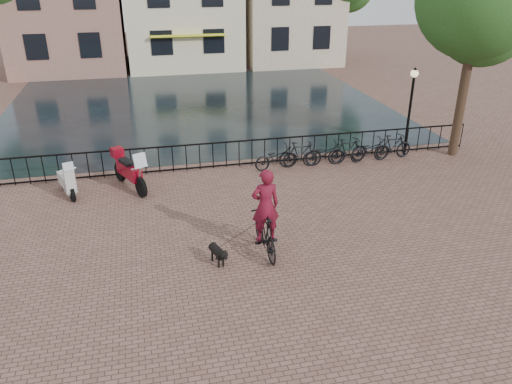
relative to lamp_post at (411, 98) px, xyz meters
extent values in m
plane|color=brown|center=(-7.20, -7.60, -2.38)|extent=(100.00, 100.00, 0.00)
plane|color=black|center=(-7.20, 9.70, -2.38)|extent=(20.00, 20.00, 0.00)
cube|color=black|center=(-7.20, 0.40, -1.38)|extent=(20.00, 0.05, 0.05)
cube|color=black|center=(-7.20, 0.40, -2.30)|extent=(20.00, 0.05, 0.05)
cube|color=yellow|center=(-6.70, 17.70, 0.22)|extent=(5.00, 0.60, 0.15)
cylinder|color=black|center=(-18.20, 19.40, 0.77)|extent=(0.36, 0.36, 6.30)
cylinder|color=black|center=(2.00, -0.30, 0.42)|extent=(0.36, 0.36, 5.60)
cylinder|color=black|center=(4.80, 19.40, 0.60)|extent=(0.36, 0.36, 5.95)
cylinder|color=black|center=(0.00, 0.00, -0.78)|extent=(0.10, 0.10, 3.20)
sphere|color=beige|center=(0.00, 0.00, 0.92)|extent=(0.30, 0.30, 0.30)
imported|color=black|center=(-7.25, -5.89, -1.76)|extent=(0.64, 2.07, 1.23)
imported|color=maroon|center=(-7.25, -5.89, -0.78)|extent=(0.90, 0.60, 2.42)
imported|color=black|center=(-5.40, -0.20, -1.93)|extent=(1.78, 0.84, 0.90)
imported|color=black|center=(-4.45, -0.20, -1.88)|extent=(1.69, 0.58, 1.00)
imported|color=black|center=(-3.50, -0.20, -1.93)|extent=(1.72, 0.61, 0.90)
imported|color=black|center=(-2.55, -0.20, -1.88)|extent=(1.71, 0.65, 1.00)
imported|color=black|center=(-1.60, -0.20, -1.93)|extent=(1.77, 0.78, 0.90)
imported|color=black|center=(-0.65, -0.20, -1.88)|extent=(1.71, 0.65, 1.00)
camera|label=1|loc=(-10.09, -17.06, 4.74)|focal=35.00mm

